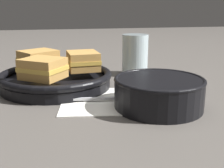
# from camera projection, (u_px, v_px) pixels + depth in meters

# --- Properties ---
(ground_plane) EXTENTS (4.00, 4.00, 0.00)m
(ground_plane) POSITION_uv_depth(u_px,v_px,m) (116.00, 96.00, 0.65)
(ground_plane) COLOR #56514C
(napkin) EXTENTS (0.24, 0.22, 0.00)m
(napkin) POSITION_uv_depth(u_px,v_px,m) (112.00, 100.00, 0.62)
(napkin) COLOR white
(napkin) RESTS_ON ground_plane
(soup_bowl) EXTENTS (0.18, 0.18, 0.06)m
(soup_bowl) POSITION_uv_depth(u_px,v_px,m) (159.00, 91.00, 0.57)
(soup_bowl) COLOR black
(soup_bowl) RESTS_ON ground_plane
(spoon) EXTENTS (0.15, 0.04, 0.01)m
(spoon) POSITION_uv_depth(u_px,v_px,m) (118.00, 98.00, 0.61)
(spoon) COLOR silver
(spoon) RESTS_ON napkin
(skillet) EXTENTS (0.28, 0.28, 0.04)m
(skillet) POSITION_uv_depth(u_px,v_px,m) (56.00, 79.00, 0.71)
(skillet) COLOR black
(skillet) RESTS_ON ground_plane
(sandwich_near_left) EXTENTS (0.12, 0.12, 0.05)m
(sandwich_near_left) POSITION_uv_depth(u_px,v_px,m) (43.00, 68.00, 0.63)
(sandwich_near_left) COLOR #C18E47
(sandwich_near_left) RESTS_ON skillet
(sandwich_near_right) EXTENTS (0.08, 0.09, 0.05)m
(sandwich_near_right) POSITION_uv_depth(u_px,v_px,m) (83.00, 61.00, 0.72)
(sandwich_near_right) COLOR #C18E47
(sandwich_near_right) RESTS_ON skillet
(sandwich_far_left) EXTENTS (0.12, 0.11, 0.05)m
(sandwich_far_left) POSITION_uv_depth(u_px,v_px,m) (39.00, 59.00, 0.74)
(sandwich_far_left) COLOR #C18E47
(sandwich_far_left) RESTS_ON skillet
(drinking_glass) EXTENTS (0.08, 0.08, 0.12)m
(drinking_glass) POSITION_uv_depth(u_px,v_px,m) (135.00, 55.00, 0.84)
(drinking_glass) COLOR silver
(drinking_glass) RESTS_ON ground_plane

